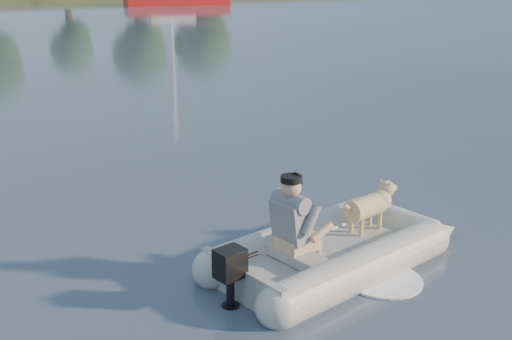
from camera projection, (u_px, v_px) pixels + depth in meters
water at (277, 265)px, 8.30m from camera, size 160.00×160.00×0.00m
dinghy at (336, 218)px, 8.18m from camera, size 5.47×4.40×1.43m
man at (292, 218)px, 7.71m from camera, size 0.87×0.78×1.11m
dog at (366, 210)px, 8.66m from camera, size 1.01×0.53×0.64m
outboard_motor at (230, 280)px, 7.21m from camera, size 0.48×0.38×0.81m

